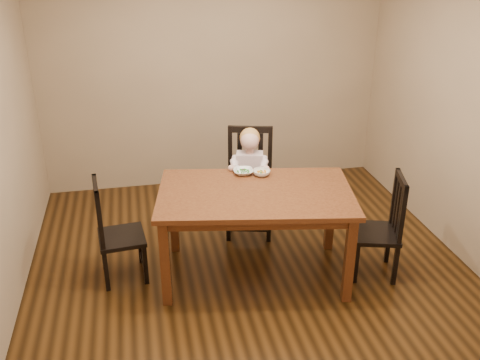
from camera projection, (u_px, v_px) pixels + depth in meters
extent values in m
cube|color=#46290E|center=(249.00, 266.00, 4.98)|extent=(4.00, 4.00, 0.01)
cube|color=#947C5E|center=(213.00, 74.00, 6.20)|extent=(4.00, 0.01, 2.70)
cube|color=#947C5E|center=(339.00, 260.00, 2.63)|extent=(4.00, 0.01, 2.70)
cube|color=#947C5E|center=(468.00, 114.00, 4.78)|extent=(0.01, 4.00, 2.70)
cube|color=#431F0F|center=(255.00, 194.00, 4.55)|extent=(1.80, 1.26, 0.04)
cube|color=#431F0F|center=(255.00, 201.00, 4.58)|extent=(1.64, 1.11, 0.09)
cube|color=#431F0F|center=(165.00, 264.00, 4.32)|extent=(0.09, 0.09, 0.78)
cube|color=#431F0F|center=(349.00, 260.00, 4.36)|extent=(0.09, 0.09, 0.78)
cube|color=#431F0F|center=(174.00, 214.00, 5.08)|extent=(0.09, 0.09, 0.78)
cube|color=#431F0F|center=(330.00, 212.00, 5.12)|extent=(0.09, 0.09, 0.78)
cube|color=black|center=(249.00, 192.00, 5.39)|extent=(0.56, 0.55, 0.04)
cube|color=black|center=(269.00, 204.00, 5.65)|extent=(0.05, 0.05, 0.44)
cube|color=black|center=(231.00, 204.00, 5.67)|extent=(0.05, 0.05, 0.44)
cube|color=black|center=(269.00, 222.00, 5.30)|extent=(0.05, 0.05, 0.44)
cube|color=black|center=(228.00, 221.00, 5.32)|extent=(0.05, 0.05, 0.44)
cube|color=black|center=(270.00, 155.00, 5.42)|extent=(0.05, 0.05, 0.61)
cube|color=black|center=(230.00, 154.00, 5.43)|extent=(0.05, 0.05, 0.61)
cube|color=black|center=(250.00, 129.00, 5.31)|extent=(0.44, 0.14, 0.06)
cube|color=black|center=(260.00, 158.00, 5.43)|extent=(0.05, 0.03, 0.52)
cube|color=black|center=(250.00, 158.00, 5.44)|extent=(0.05, 0.03, 0.52)
cube|color=black|center=(240.00, 157.00, 5.44)|extent=(0.05, 0.03, 0.52)
cube|color=black|center=(122.00, 237.00, 4.68)|extent=(0.43, 0.45, 0.04)
cube|color=black|center=(103.00, 250.00, 4.88)|extent=(0.04, 0.04, 0.38)
cube|color=black|center=(106.00, 271.00, 4.57)|extent=(0.04, 0.04, 0.38)
cube|color=black|center=(140.00, 245.00, 4.97)|extent=(0.04, 0.04, 0.38)
cube|color=black|center=(145.00, 265.00, 4.66)|extent=(0.04, 0.04, 0.38)
cube|color=black|center=(97.00, 202.00, 4.67)|extent=(0.04, 0.04, 0.53)
cube|color=black|center=(100.00, 221.00, 4.36)|extent=(0.04, 0.04, 0.53)
cube|color=black|center=(95.00, 186.00, 4.42)|extent=(0.07, 0.39, 0.06)
cube|color=black|center=(98.00, 209.00, 4.61)|extent=(0.02, 0.04, 0.46)
cube|color=black|center=(99.00, 214.00, 4.53)|extent=(0.02, 0.04, 0.46)
cube|color=black|center=(100.00, 219.00, 4.45)|extent=(0.02, 0.04, 0.46)
cube|color=black|center=(375.00, 233.00, 4.73)|extent=(0.49, 0.50, 0.04)
cube|color=black|center=(395.00, 265.00, 4.65)|extent=(0.05, 0.05, 0.38)
cube|color=black|center=(388.00, 244.00, 4.97)|extent=(0.05, 0.05, 0.38)
cube|color=black|center=(356.00, 264.00, 4.67)|extent=(0.05, 0.05, 0.38)
cube|color=black|center=(351.00, 243.00, 4.99)|extent=(0.05, 0.05, 0.38)
cube|color=black|center=(403.00, 215.00, 4.44)|extent=(0.05, 0.05, 0.54)
cube|color=black|center=(394.00, 196.00, 4.77)|extent=(0.05, 0.05, 0.54)
cube|color=black|center=(402.00, 180.00, 4.50)|extent=(0.14, 0.39, 0.06)
cube|color=black|center=(400.00, 213.00, 4.53)|extent=(0.03, 0.05, 0.46)
cube|color=black|center=(398.00, 208.00, 4.62)|extent=(0.03, 0.05, 0.46)
cube|color=black|center=(396.00, 203.00, 4.70)|extent=(0.03, 0.05, 0.46)
imported|color=white|center=(243.00, 172.00, 4.87)|extent=(0.20, 0.20, 0.04)
imported|color=white|center=(261.00, 173.00, 4.84)|extent=(0.21, 0.21, 0.05)
cube|color=silver|center=(239.00, 170.00, 4.83)|extent=(0.02, 0.11, 0.04)
cube|color=silver|center=(239.00, 171.00, 4.84)|extent=(0.03, 0.03, 0.01)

